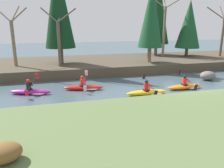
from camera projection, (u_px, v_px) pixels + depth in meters
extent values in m
plane|color=#425660|center=(177.00, 96.00, 13.98)|extent=(90.00, 90.00, 0.00)
cube|color=#4C4233|center=(127.00, 63.00, 23.28)|extent=(44.00, 8.45, 0.85)
cylinder|color=brown|center=(61.00, 56.00, 20.40)|extent=(0.36, 0.36, 1.47)
cone|color=#0F3319|center=(58.00, 4.00, 19.19)|extent=(2.73, 2.73, 7.72)
cylinder|color=#7A664C|center=(149.00, 55.00, 21.08)|extent=(0.36, 0.36, 1.44)
cone|color=#194C28|center=(151.00, 15.00, 20.11)|extent=(2.31, 2.31, 5.89)
cylinder|color=#7A664C|center=(156.00, 49.00, 26.21)|extent=(0.36, 0.36, 1.34)
cone|color=#143D1E|center=(158.00, 12.00, 25.08)|extent=(2.88, 2.88, 7.23)
cylinder|color=brown|center=(186.00, 52.00, 25.45)|extent=(0.36, 0.36, 0.94)
cone|color=#194C28|center=(189.00, 24.00, 24.63)|extent=(2.75, 2.75, 5.28)
cylinder|color=#7A664C|center=(14.00, 44.00, 18.75)|extent=(0.28, 0.28, 3.90)
cylinder|color=#7A664C|center=(3.00, 14.00, 18.48)|extent=(1.47, 1.25, 1.32)
cylinder|color=#7A664C|center=(18.00, 15.00, 17.76)|extent=(1.54, 1.31, 1.17)
cylinder|color=#7A664C|center=(15.00, 14.00, 18.89)|extent=(0.69, 1.65, 1.46)
cylinder|color=brown|center=(59.00, 44.00, 18.85)|extent=(0.28, 0.28, 3.87)
cylinder|color=brown|center=(49.00, 15.00, 18.57)|extent=(1.45, 1.25, 1.31)
cylinder|color=brown|center=(66.00, 16.00, 17.86)|extent=(1.52, 1.30, 1.16)
cylinder|color=brown|center=(60.00, 14.00, 18.98)|extent=(0.68, 1.64, 1.45)
cylinder|color=#7A664C|center=(164.00, 32.00, 24.24)|extent=(0.28, 0.28, 5.42)
cylinder|color=#7A664C|center=(155.00, 0.00, 23.84)|extent=(1.99, 1.69, 1.80)
cylinder|color=#7A664C|center=(178.00, 0.00, 22.84)|extent=(2.09, 1.78, 1.58)
cylinder|color=#7A664C|center=(165.00, 0.00, 24.41)|extent=(0.91, 2.25, 2.00)
cylinder|color=brown|center=(222.00, 37.00, 24.73)|extent=(0.28, 0.28, 4.24)
cylinder|color=brown|center=(216.00, 13.00, 24.43)|extent=(1.58, 1.35, 1.43)
cylinder|color=brown|center=(222.00, 13.00, 24.87)|extent=(0.74, 1.78, 1.58)
ellipsoid|color=brown|center=(3.00, 153.00, 5.73)|extent=(0.95, 0.79, 0.52)
ellipsoid|color=orange|center=(185.00, 87.00, 15.35)|extent=(2.72, 0.71, 0.34)
cone|color=orange|center=(199.00, 85.00, 15.70)|extent=(0.36, 0.21, 0.20)
cylinder|color=black|center=(184.00, 85.00, 15.30)|extent=(0.50, 0.50, 0.08)
cylinder|color=red|center=(184.00, 81.00, 15.24)|extent=(0.31, 0.31, 0.42)
sphere|color=black|center=(185.00, 77.00, 15.15)|extent=(0.24, 0.24, 0.23)
cylinder|color=red|center=(184.00, 79.00, 15.46)|extent=(0.10, 0.23, 0.35)
cylinder|color=red|center=(188.00, 81.00, 15.02)|extent=(0.10, 0.23, 0.35)
cylinder|color=black|center=(187.00, 79.00, 15.27)|extent=(0.11, 1.91, 0.65)
cube|color=black|center=(180.00, 72.00, 16.06)|extent=(0.21, 0.17, 0.41)
cube|color=black|center=(196.00, 87.00, 14.47)|extent=(0.21, 0.17, 0.41)
ellipsoid|color=white|center=(191.00, 87.00, 15.53)|extent=(1.13, 0.74, 0.18)
ellipsoid|color=yellow|center=(147.00, 92.00, 14.07)|extent=(2.71, 0.64, 0.34)
cone|color=yellow|center=(164.00, 91.00, 14.36)|extent=(0.35, 0.21, 0.20)
cylinder|color=black|center=(146.00, 90.00, 14.02)|extent=(0.49, 0.49, 0.08)
cylinder|color=red|center=(146.00, 87.00, 13.96)|extent=(0.30, 0.30, 0.42)
sphere|color=black|center=(146.00, 82.00, 13.87)|extent=(0.23, 0.23, 0.23)
cylinder|color=red|center=(146.00, 84.00, 14.18)|extent=(0.09, 0.23, 0.35)
cylinder|color=red|center=(149.00, 86.00, 13.73)|extent=(0.09, 0.23, 0.35)
cylinder|color=black|center=(150.00, 84.00, 13.98)|extent=(0.07, 1.91, 0.65)
cube|color=black|center=(144.00, 76.00, 14.78)|extent=(0.20, 0.16, 0.41)
cube|color=black|center=(156.00, 93.00, 13.17)|extent=(0.20, 0.16, 0.41)
ellipsoid|color=white|center=(154.00, 93.00, 14.22)|extent=(1.11, 0.72, 0.18)
ellipsoid|color=red|center=(83.00, 87.00, 15.17)|extent=(2.77, 1.13, 0.34)
cone|color=red|center=(101.00, 87.00, 15.24)|extent=(0.38, 0.27, 0.20)
cylinder|color=black|center=(83.00, 85.00, 15.13)|extent=(0.57, 0.57, 0.08)
cylinder|color=red|center=(82.00, 82.00, 15.07)|extent=(0.35, 0.35, 0.42)
sphere|color=red|center=(82.00, 77.00, 14.98)|extent=(0.27, 0.27, 0.23)
cylinder|color=red|center=(84.00, 80.00, 15.28)|extent=(0.13, 0.24, 0.35)
cylinder|color=red|center=(84.00, 82.00, 14.82)|extent=(0.13, 0.24, 0.35)
cylinder|color=black|center=(86.00, 80.00, 15.04)|extent=(0.42, 1.88, 0.65)
cube|color=white|center=(86.00, 73.00, 15.88)|extent=(0.23, 0.20, 0.41)
cube|color=white|center=(85.00, 88.00, 14.21)|extent=(0.23, 0.20, 0.41)
ellipsoid|color=white|center=(91.00, 88.00, 15.22)|extent=(1.22, 0.91, 0.18)
ellipsoid|color=#C61999|center=(30.00, 92.00, 14.22)|extent=(2.76, 1.36, 0.34)
cone|color=#C61999|center=(49.00, 92.00, 14.18)|extent=(0.39, 0.29, 0.20)
cylinder|color=black|center=(29.00, 90.00, 14.19)|extent=(0.60, 0.60, 0.08)
cylinder|color=black|center=(29.00, 86.00, 14.12)|extent=(0.37, 0.37, 0.42)
sphere|color=red|center=(28.00, 81.00, 14.04)|extent=(0.29, 0.29, 0.23)
cylinder|color=black|center=(31.00, 84.00, 14.33)|extent=(0.15, 0.24, 0.35)
cylinder|color=black|center=(29.00, 86.00, 13.86)|extent=(0.15, 0.24, 0.35)
cylinder|color=black|center=(32.00, 84.00, 14.08)|extent=(0.59, 1.84, 0.65)
cube|color=red|center=(37.00, 76.00, 14.92)|extent=(0.24, 0.21, 0.41)
cube|color=red|center=(26.00, 93.00, 13.25)|extent=(0.24, 0.21, 0.41)
ellipsoid|color=white|center=(38.00, 93.00, 14.23)|extent=(1.26, 0.99, 0.18)
ellipsoid|color=slate|center=(208.00, 76.00, 17.82)|extent=(1.29, 1.01, 0.73)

